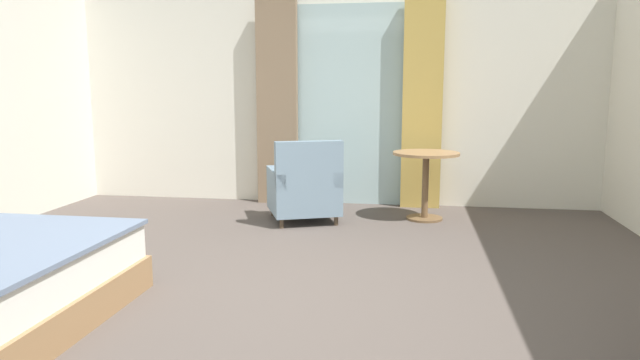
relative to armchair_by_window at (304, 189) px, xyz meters
The scene contains 7 objects.
ground 2.48m from the armchair_by_window, 86.76° to the right, with size 6.95×7.69×0.10m, color #564C47.
wall_back 1.53m from the armchair_by_window, 83.04° to the left, with size 6.55×0.12×2.71m, color white.
balcony_glass_door 1.40m from the armchair_by_window, 71.43° to the left, with size 1.29×0.02×2.39m, color silver.
curtain_panel_left 1.39m from the armchair_by_window, 118.07° to the left, with size 0.49×0.10×2.44m, color #897056.
curtain_panel_right 1.78m from the armchair_by_window, 38.10° to the left, with size 0.46×0.10×2.44m, color tan.
armchair_by_window is the anchor object (origin of this frame).
round_cafe_table 1.31m from the armchair_by_window, 13.58° to the left, with size 0.71×0.71×0.73m.
Camera 1 is at (0.96, -3.40, 1.40)m, focal length 32.12 mm.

